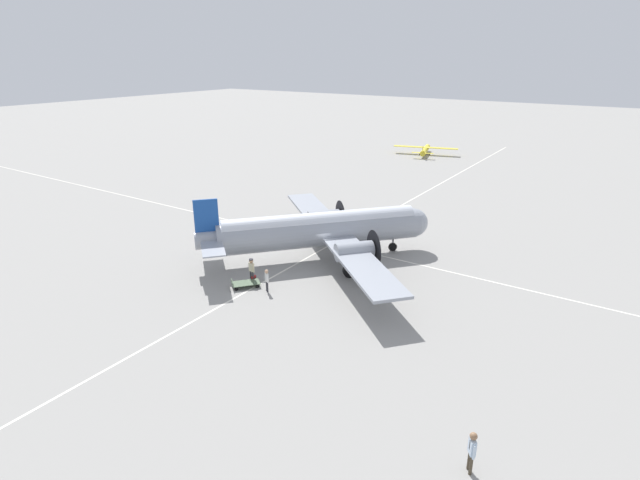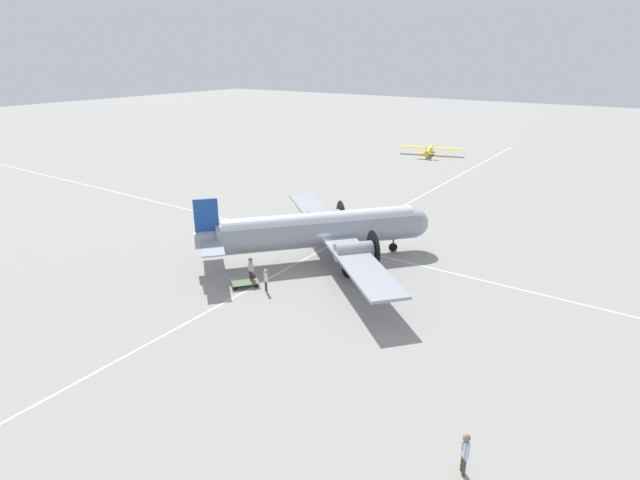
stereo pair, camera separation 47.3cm
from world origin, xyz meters
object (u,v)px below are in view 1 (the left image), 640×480
suitcase_near_door (254,279)px  baggage_cart (246,283)px  passenger_boarding (267,278)px  light_aircraft_distant (425,149)px  crew_foreground (472,448)px  ramp_agent (251,268)px  airliner_main (325,229)px

suitcase_near_door → baggage_cart: 0.90m
passenger_boarding → light_aircraft_distant: size_ratio=0.16×
crew_foreground → passenger_boarding: bearing=31.5°
crew_foreground → suitcase_near_door: crew_foreground is taller
ramp_agent → passenger_boarding: bearing=-6.5°
suitcase_near_door → light_aircraft_distant: size_ratio=0.05×
ramp_agent → light_aircraft_distant: light_aircraft_distant is taller
ramp_agent → airliner_main: bearing=84.6°
suitcase_near_door → baggage_cart: baggage_cart is taller
airliner_main → passenger_boarding: 7.29m
baggage_cart → passenger_boarding: bearing=-41.6°
airliner_main → baggage_cart: bearing=-152.0°
airliner_main → ramp_agent: bearing=-154.8°
passenger_boarding → suitcase_near_door: passenger_boarding is taller
ramp_agent → baggage_cart: ramp_agent is taller
ramp_agent → baggage_cart: (0.85, 0.15, -0.84)m
ramp_agent → light_aircraft_distant: size_ratio=0.18×
baggage_cart → light_aircraft_distant: 53.62m
light_aircraft_distant → passenger_boarding: bearing=175.5°
crew_foreground → suitcase_near_door: bearing=32.0°
ramp_agent → light_aircraft_distant: bearing=109.7°
airliner_main → ramp_agent: 6.97m
ramp_agent → suitcase_near_door: ramp_agent is taller
passenger_boarding → light_aircraft_distant: (-52.63, -10.28, -0.17)m
ramp_agent → baggage_cart: bearing=-69.7°
passenger_boarding → baggage_cart: size_ratio=0.76×
airliner_main → crew_foreground: (15.03, 16.50, -1.29)m
airliner_main → suitcase_near_door: (6.54, -1.75, -2.18)m
airliner_main → passenger_boarding: airliner_main is taller
crew_foreground → baggage_cart: crew_foreground is taller
airliner_main → crew_foreground: airliner_main is taller
baggage_cart → light_aircraft_distant: (-52.92, -8.58, 0.55)m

